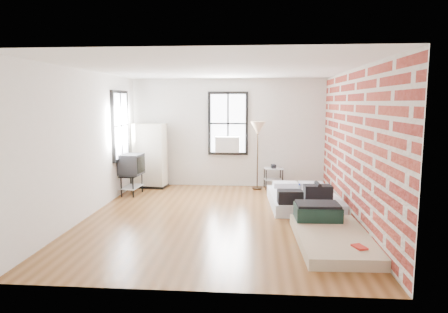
# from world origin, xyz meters

# --- Properties ---
(ground) EXTENTS (6.00, 6.00, 0.00)m
(ground) POSITION_xyz_m (0.00, 0.00, 0.00)
(ground) COLOR brown
(ground) RESTS_ON ground
(room_shell) EXTENTS (5.02, 6.02, 2.80)m
(room_shell) POSITION_xyz_m (0.23, 0.36, 1.74)
(room_shell) COLOR silver
(room_shell) RESTS_ON ground
(mattress_main) EXTENTS (1.50, 1.97, 0.61)m
(mattress_main) POSITION_xyz_m (1.75, 1.00, 0.17)
(mattress_main) COLOR silver
(mattress_main) RESTS_ON ground
(mattress_bare) EXTENTS (1.18, 2.14, 0.45)m
(mattress_bare) POSITION_xyz_m (1.92, -1.08, 0.14)
(mattress_bare) COLOR tan
(mattress_bare) RESTS_ON ground
(wardrobe) EXTENTS (0.88, 0.57, 1.65)m
(wardrobe) POSITION_xyz_m (-2.00, 2.65, 0.82)
(wardrobe) COLOR black
(wardrobe) RESTS_ON ground
(side_table) EXTENTS (0.52, 0.43, 0.63)m
(side_table) POSITION_xyz_m (1.18, 2.72, 0.42)
(side_table) COLOR black
(side_table) RESTS_ON ground
(floor_lamp) EXTENTS (0.37, 0.37, 1.72)m
(floor_lamp) POSITION_xyz_m (0.77, 2.64, 1.47)
(floor_lamp) COLOR black
(floor_lamp) RESTS_ON ground
(tv_stand) EXTENTS (0.53, 0.72, 0.98)m
(tv_stand) POSITION_xyz_m (-2.21, 1.77, 0.70)
(tv_stand) COLOR black
(tv_stand) RESTS_ON ground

